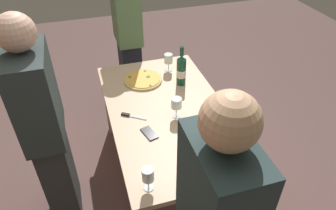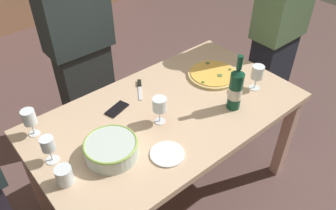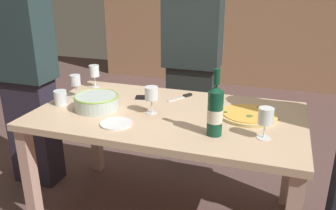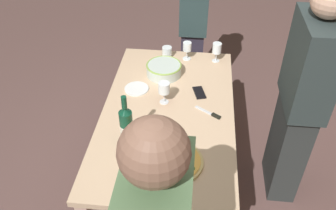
# 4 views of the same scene
# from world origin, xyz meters

# --- Properties ---
(ground_plane) EXTENTS (8.00, 8.00, 0.00)m
(ground_plane) POSITION_xyz_m (0.00, 0.00, 0.00)
(ground_plane) COLOR brown
(dining_table) EXTENTS (1.60, 0.90, 0.75)m
(dining_table) POSITION_xyz_m (0.00, 0.00, 0.66)
(dining_table) COLOR #D1AE8A
(dining_table) RESTS_ON ground
(pizza) EXTENTS (0.34, 0.34, 0.03)m
(pizza) POSITION_xyz_m (0.47, 0.09, 0.76)
(pizza) COLOR #D4B972
(pizza) RESTS_ON dining_table
(serving_bowl) EXTENTS (0.27, 0.27, 0.09)m
(serving_bowl) POSITION_xyz_m (-0.44, -0.08, 0.80)
(serving_bowl) COLOR silver
(serving_bowl) RESTS_ON dining_table
(wine_bottle) EXTENTS (0.08, 0.08, 0.35)m
(wine_bottle) POSITION_xyz_m (0.32, -0.22, 0.89)
(wine_bottle) COLOR #10422C
(wine_bottle) RESTS_ON dining_table
(wine_glass_near_pizza) EXTENTS (0.08, 0.08, 0.16)m
(wine_glass_near_pizza) POSITION_xyz_m (0.57, -0.18, 0.87)
(wine_glass_near_pizza) COLOR white
(wine_glass_near_pizza) RESTS_ON dining_table
(wine_glass_by_bottle) EXTENTS (0.07, 0.07, 0.15)m
(wine_glass_by_bottle) POSITION_xyz_m (-0.68, 0.08, 0.86)
(wine_glass_by_bottle) COLOR white
(wine_glass_by_bottle) RESTS_ON dining_table
(wine_glass_far_left) EXTENTS (0.08, 0.08, 0.16)m
(wine_glass_far_left) POSITION_xyz_m (-0.09, -0.04, 0.87)
(wine_glass_far_left) COLOR white
(wine_glass_far_left) RESTS_ON dining_table
(wine_glass_far_right) EXTENTS (0.07, 0.07, 0.16)m
(wine_glass_far_right) POSITION_xyz_m (-0.68, 0.32, 0.87)
(wine_glass_far_right) COLOR white
(wine_glass_far_right) RESTS_ON dining_table
(cup_amber) EXTENTS (0.08, 0.08, 0.09)m
(cup_amber) POSITION_xyz_m (-0.70, -0.08, 0.80)
(cup_amber) COLOR white
(cup_amber) RESTS_ON dining_table
(side_plate) EXTENTS (0.18, 0.18, 0.01)m
(side_plate) POSITION_xyz_m (-0.22, -0.26, 0.76)
(side_plate) COLOR white
(side_plate) RESTS_ON dining_table
(cell_phone) EXTENTS (0.16, 0.11, 0.01)m
(cell_phone) POSITION_xyz_m (-0.22, 0.21, 0.76)
(cell_phone) COLOR black
(cell_phone) RESTS_ON dining_table
(pizza_knife) EXTENTS (0.13, 0.18, 0.02)m
(pizza_knife) POSITION_xyz_m (0.01, 0.29, 0.76)
(pizza_knife) COLOR silver
(pizza_knife) RESTS_ON dining_table
(person_guest_left) EXTENTS (0.46, 0.24, 1.66)m
(person_guest_left) POSITION_xyz_m (-0.09, 0.88, 0.84)
(person_guest_left) COLOR #2C3130
(person_guest_left) RESTS_ON ground
(person_guest_right) EXTENTS (0.40, 0.24, 1.67)m
(person_guest_right) POSITION_xyz_m (1.15, 0.08, 0.85)
(person_guest_right) COLOR #202530
(person_guest_right) RESTS_ON ground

